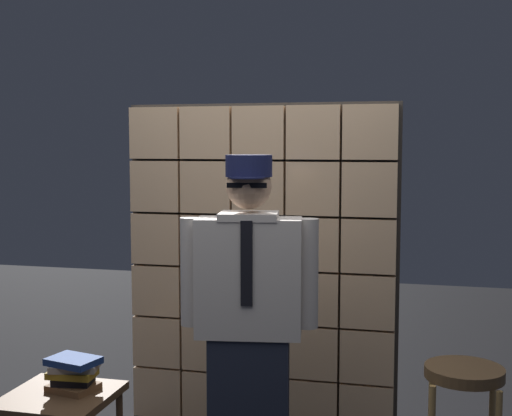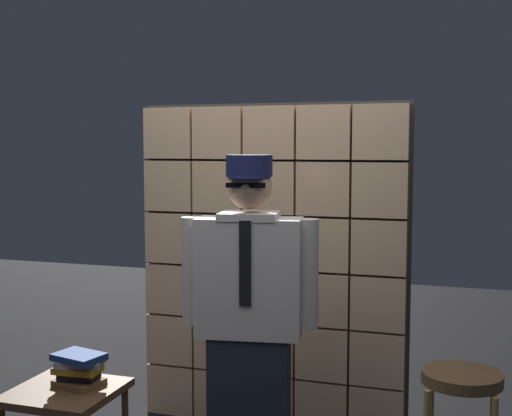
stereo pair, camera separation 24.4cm
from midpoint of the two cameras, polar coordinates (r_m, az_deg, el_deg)
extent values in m
cube|color=#E0B78C|center=(4.65, -5.46, -14.75)|extent=(0.32, 0.08, 0.32)
cube|color=#E0B78C|center=(4.54, -1.46, -15.26)|extent=(0.32, 0.08, 0.32)
cube|color=#E0B78C|center=(4.44, 2.74, -15.71)|extent=(0.32, 0.08, 0.32)
cube|color=#E0B78C|center=(4.37, 7.12, -16.09)|extent=(0.32, 0.08, 0.32)
cube|color=#E0B78C|center=(4.33, 11.63, -16.40)|extent=(0.32, 0.08, 0.32)
cube|color=#E0B78C|center=(4.55, -5.49, -10.81)|extent=(0.32, 0.08, 0.32)
cube|color=#E0B78C|center=(4.43, -1.47, -11.22)|extent=(0.32, 0.08, 0.32)
cube|color=#E0B78C|center=(4.34, 2.76, -11.60)|extent=(0.32, 0.08, 0.32)
cube|color=#E0B78C|center=(4.26, 7.17, -11.93)|extent=(0.32, 0.08, 0.32)
cube|color=#E0B78C|center=(4.22, 11.71, -12.19)|extent=(0.32, 0.08, 0.32)
cube|color=#E0B78C|center=(4.47, -5.53, -6.70)|extent=(0.32, 0.08, 0.32)
cube|color=#E0B78C|center=(4.35, -1.48, -7.02)|extent=(0.32, 0.08, 0.32)
cube|color=#E0B78C|center=(4.25, 2.78, -7.30)|extent=(0.32, 0.08, 0.32)
cube|color=#E0B78C|center=(4.18, 7.22, -7.56)|extent=(0.32, 0.08, 0.32)
cube|color=#E0B78C|center=(4.13, 11.80, -7.78)|extent=(0.32, 0.08, 0.32)
cube|color=#E0B78C|center=(4.41, -5.57, -2.47)|extent=(0.32, 0.08, 0.32)
cube|color=#E0B78C|center=(4.29, -1.49, -2.67)|extent=(0.32, 0.08, 0.32)
cube|color=#E0B78C|center=(4.19, 2.80, -2.86)|extent=(0.32, 0.08, 0.32)
cube|color=#E0B78C|center=(4.12, 7.28, -3.04)|extent=(0.32, 0.08, 0.32)
cube|color=#E0B78C|center=(4.07, 11.89, -3.21)|extent=(0.32, 0.08, 0.32)
cube|color=#E0B78C|center=(4.38, -5.61, 1.84)|extent=(0.32, 0.08, 0.32)
cube|color=#E0B78C|center=(4.26, -1.50, 1.77)|extent=(0.32, 0.08, 0.32)
cube|color=#E0B78C|center=(4.16, 2.82, 1.68)|extent=(0.32, 0.08, 0.32)
cube|color=#E0B78C|center=(4.08, 7.33, 1.58)|extent=(0.32, 0.08, 0.32)
cube|color=#E0B78C|center=(4.03, 11.97, 1.47)|extent=(0.32, 0.08, 0.32)
cube|color=#E0B78C|center=(4.37, -5.65, 6.20)|extent=(0.32, 0.08, 0.32)
cube|color=#E0B78C|center=(4.25, -1.51, 6.25)|extent=(0.32, 0.08, 0.32)
cube|color=#E0B78C|center=(4.15, 2.84, 6.27)|extent=(0.32, 0.08, 0.32)
cube|color=#E0B78C|center=(4.08, 7.38, 6.25)|extent=(0.32, 0.08, 0.32)
cube|color=#E0B78C|center=(4.03, 12.06, 6.19)|extent=(0.32, 0.08, 0.32)
cube|color=#38332D|center=(4.27, 2.98, -4.98)|extent=(1.69, 0.02, 2.02)
cube|color=#1E2333|center=(3.55, 1.50, -16.88)|extent=(0.42, 0.26, 0.82)
cube|color=silver|center=(3.36, 1.53, -5.76)|extent=(0.54, 0.30, 0.58)
cube|color=black|center=(3.23, 1.26, -4.64)|extent=(0.06, 0.02, 0.41)
cube|color=silver|center=(3.31, 1.54, -0.67)|extent=(0.31, 0.27, 0.04)
sphere|color=tan|center=(3.30, 1.55, 1.80)|extent=(0.22, 0.22, 0.22)
ellipsoid|color=black|center=(3.25, 1.43, 1.07)|extent=(0.15, 0.10, 0.10)
cube|color=black|center=(3.20, 1.31, 1.89)|extent=(0.19, 0.04, 0.02)
cylinder|color=#191E47|center=(3.22, 1.36, 2.54)|extent=(0.19, 0.19, 0.01)
cylinder|color=#191E47|center=(3.30, 1.55, 3.52)|extent=(0.23, 0.23, 0.11)
cylinder|color=silver|center=(3.33, 6.44, -5.49)|extent=(0.12, 0.12, 0.53)
cylinder|color=silver|center=(3.40, -3.27, -5.23)|extent=(0.12, 0.12, 0.53)
cylinder|color=brown|center=(3.15, 18.91, -13.19)|extent=(0.34, 0.34, 0.05)
cube|color=#513823|center=(3.74, -13.70, -14.66)|extent=(0.52, 0.52, 0.04)
cube|color=brown|center=(3.75, -12.62, -13.96)|extent=(0.26, 0.23, 0.03)
cube|color=black|center=(3.74, -12.63, -13.40)|extent=(0.21, 0.16, 0.04)
cube|color=olive|center=(3.71, -12.72, -12.94)|extent=(0.24, 0.15, 0.03)
cube|color=gray|center=(3.72, -12.49, -12.39)|extent=(0.27, 0.22, 0.03)
cube|color=navy|center=(3.69, -12.63, -11.98)|extent=(0.28, 0.23, 0.03)
camera|label=1|loc=(0.12, -87.87, 0.19)|focal=48.22mm
camera|label=2|loc=(0.12, 92.13, -0.19)|focal=48.22mm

